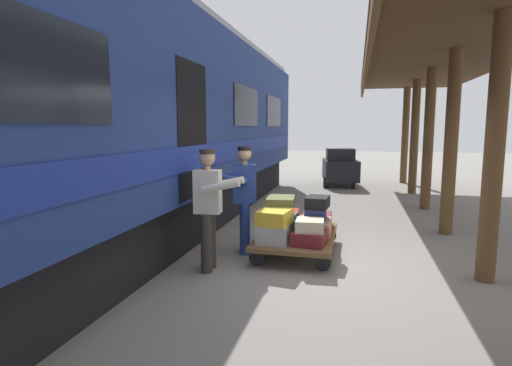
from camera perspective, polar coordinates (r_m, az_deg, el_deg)
name	(u,v)px	position (r m, az deg, el deg)	size (l,w,h in m)	color
ground_plane	(327,268)	(6.12, 9.79, -11.51)	(60.00, 60.00, 0.00)	gray
platform_canopy	(499,25)	(6.12, 30.43, 18.22)	(3.20, 20.71, 3.56)	brown
train_car	(103,123)	(6.94, -20.34, 7.71)	(3.03, 17.66, 4.00)	navy
luggage_cart	(297,237)	(6.71, 5.63, -7.37)	(1.19, 1.91, 0.31)	brown
suitcase_burgundy_valise	(317,221)	(7.15, 8.37, -5.14)	(0.48, 0.63, 0.24)	maroon
suitcase_tan_vintage	(314,227)	(6.64, 7.95, -6.07)	(0.52, 0.63, 0.25)	tan
suitcase_red_plastic	(286,218)	(7.21, 4.13, -4.82)	(0.44, 0.45, 0.27)	#AD231E
suitcase_gray_aluminum	(274,233)	(6.21, 2.52, -6.86)	(0.45, 0.59, 0.27)	#9EA0A5
suitcase_maroon_trunk	(310,237)	(6.14, 7.45, -7.45)	(0.45, 0.52, 0.20)	maroon
suitcase_teal_softside	(280,224)	(6.71, 3.39, -5.72)	(0.49, 0.58, 0.28)	#1E666B
suitcase_yellow_case	(275,217)	(6.12, 2.58, -4.72)	(0.43, 0.53, 0.22)	gold
suitcase_slate_roller	(281,211)	(6.62, 3.44, -3.93)	(0.31, 0.51, 0.16)	#4C515B
suitcase_olive_duffel	(281,202)	(6.57, 3.43, -2.60)	(0.42, 0.56, 0.16)	brown
suitcase_navy_fabric	(316,213)	(6.62, 8.23, -4.18)	(0.31, 0.56, 0.19)	navy
suitcase_cream_canvas	(310,225)	(6.09, 7.43, -5.80)	(0.40, 0.40, 0.17)	beige
suitcase_black_hardshell	(318,202)	(6.58, 8.48, -2.63)	(0.33, 0.45, 0.18)	black
porter_in_overalls	(243,196)	(6.55, -1.76, -1.76)	(0.73, 0.55, 1.70)	navy
porter_by_door	(209,205)	(5.77, -6.45, -3.10)	(0.69, 0.46, 1.70)	#332D28
baggage_tug	(340,168)	(14.41, 11.53, 2.07)	(1.34, 1.85, 1.30)	black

